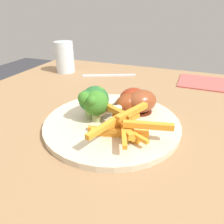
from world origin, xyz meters
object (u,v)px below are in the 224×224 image
object	(u,v)px
broccoli_floret_back	(91,100)
chicken_drumstick_extra	(130,103)
carrot_fries_pile	(122,125)
water_glass	(65,57)
fork	(109,75)
chicken_drumstick_far	(139,102)
dining_table	(88,168)
broccoli_floret_front	(94,99)
dinner_plate	(112,123)
chicken_drumstick_near	(131,99)
broccoli_floret_middle	(94,102)

from	to	relation	value
broccoli_floret_back	chicken_drumstick_extra	size ratio (longest dim) A/B	0.52
carrot_fries_pile	water_glass	size ratio (longest dim) A/B	1.59
fork	carrot_fries_pile	bearing A→B (deg)	-88.52
broccoli_floret_back	chicken_drumstick_far	distance (m)	0.11
carrot_fries_pile	chicken_drumstick_extra	size ratio (longest dim) A/B	1.46
chicken_drumstick_far	dining_table	bearing A→B (deg)	-46.68
broccoli_floret_front	water_glass	distance (m)	0.40
dining_table	broccoli_floret_back	xyz separation A→B (m)	(-0.03, 0.00, 0.16)
dinner_plate	chicken_drumstick_extra	size ratio (longest dim) A/B	2.37
chicken_drumstick_extra	carrot_fries_pile	bearing A→B (deg)	8.10
chicken_drumstick_near	fork	bearing A→B (deg)	-147.80
chicken_drumstick_near	fork	xyz separation A→B (m)	(-0.25, -0.16, -0.03)
chicken_drumstick_near	fork	size ratio (longest dim) A/B	0.58
dinner_plate	broccoli_floret_back	distance (m)	0.06
broccoli_floret_middle	chicken_drumstick_extra	bearing A→B (deg)	138.28
dining_table	chicken_drumstick_near	size ratio (longest dim) A/B	9.30
broccoli_floret_back	chicken_drumstick_extra	world-z (taller)	broccoli_floret_back
dinner_plate	broccoli_floret_middle	size ratio (longest dim) A/B	4.23
chicken_drumstick_extra	fork	world-z (taller)	chicken_drumstick_extra
broccoli_floret_middle	water_glass	distance (m)	0.42
broccoli_floret_middle	chicken_drumstick_far	distance (m)	0.11
broccoli_floret_front	chicken_drumstick_near	distance (m)	0.09
broccoli_floret_front	fork	xyz separation A→B (m)	(-0.31, -0.09, -0.05)
carrot_fries_pile	chicken_drumstick_extra	xyz separation A→B (m)	(-0.09, -0.01, 0.00)
carrot_fries_pile	broccoli_floret_front	bearing A→B (deg)	-120.14
dining_table	dinner_plate	distance (m)	0.13
dinner_plate	water_glass	distance (m)	0.43
dinner_plate	fork	distance (m)	0.34
broccoli_floret_middle	chicken_drumstick_far	size ratio (longest dim) A/B	0.59
chicken_drumstick_near	chicken_drumstick_extra	distance (m)	0.01
dining_table	carrot_fries_pile	bearing A→B (deg)	81.34
dinner_plate	broccoli_floret_front	bearing A→B (deg)	-95.82
broccoli_floret_front	dining_table	bearing A→B (deg)	-13.66
water_glass	dining_table	bearing A→B (deg)	37.74
dining_table	chicken_drumstick_near	xyz separation A→B (m)	(-0.09, 0.07, 0.15)
broccoli_floret_middle	chicken_drumstick_near	world-z (taller)	broccoli_floret_middle
broccoli_floret_middle	fork	xyz separation A→B (m)	(-0.32, -0.10, -0.05)
water_glass	dinner_plate	bearing A→B (deg)	45.29
dining_table	water_glass	bearing A→B (deg)	-142.26
broccoli_floret_back	fork	distance (m)	0.33
broccoli_floret_middle	chicken_drumstick_near	bearing A→B (deg)	144.59
chicken_drumstick_extra	water_glass	distance (m)	0.42
chicken_drumstick_extra	chicken_drumstick_near	bearing A→B (deg)	-175.63
chicken_drumstick_extra	water_glass	xyz separation A→B (m)	(-0.25, -0.33, 0.02)
dinner_plate	chicken_drumstick_extra	xyz separation A→B (m)	(-0.05, 0.02, 0.03)
broccoli_floret_front	chicken_drumstick_far	distance (m)	0.10
broccoli_floret_back	fork	size ratio (longest dim) A/B	0.33
broccoli_floret_middle	fork	world-z (taller)	broccoli_floret_middle
carrot_fries_pile	fork	world-z (taller)	carrot_fries_pile
broccoli_floret_back	chicken_drumstick_near	bearing A→B (deg)	134.01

